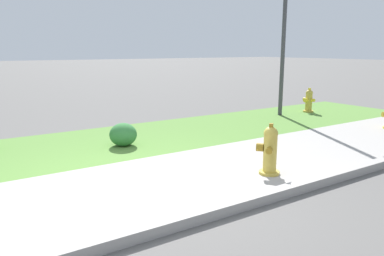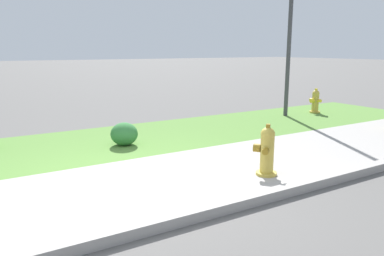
# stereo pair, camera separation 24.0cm
# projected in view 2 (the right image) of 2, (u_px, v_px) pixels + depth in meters

# --- Properties ---
(ground_plane) EXTENTS (120.00, 120.00, 0.00)m
(ground_plane) POSITION_uv_depth(u_px,v_px,m) (132.00, 187.00, 4.94)
(ground_plane) COLOR #5B5956
(sidewalk_pavement) EXTENTS (18.00, 2.35, 0.01)m
(sidewalk_pavement) POSITION_uv_depth(u_px,v_px,m) (132.00, 187.00, 4.94)
(sidewalk_pavement) COLOR #9E9993
(sidewalk_pavement) RESTS_ON ground
(grass_verge) EXTENTS (18.00, 2.79, 0.01)m
(grass_verge) POSITION_uv_depth(u_px,v_px,m) (80.00, 145.00, 7.09)
(grass_verge) COLOR #568438
(grass_verge) RESTS_ON ground
(street_curb) EXTENTS (18.00, 0.16, 0.12)m
(street_curb) POSITION_uv_depth(u_px,v_px,m) (178.00, 219.00, 3.88)
(street_curb) COLOR #9E9993
(street_curb) RESTS_ON ground
(fire_hydrant_by_grass_verge) EXTENTS (0.35, 0.37, 0.70)m
(fire_hydrant_by_grass_verge) POSITION_uv_depth(u_px,v_px,m) (315.00, 101.00, 10.63)
(fire_hydrant_by_grass_verge) COLOR gold
(fire_hydrant_by_grass_verge) RESTS_ON ground
(fire_hydrant_far_end) EXTENTS (0.35, 0.34, 0.76)m
(fire_hydrant_far_end) POSITION_uv_depth(u_px,v_px,m) (267.00, 151.00, 5.34)
(fire_hydrant_far_end) COLOR gold
(fire_hydrant_far_end) RESTS_ON ground
(shrub_bush_near_lamp) EXTENTS (0.51, 0.51, 0.44)m
(shrub_bush_near_lamp) POSITION_uv_depth(u_px,v_px,m) (124.00, 134.00, 7.06)
(shrub_bush_near_lamp) COLOR #337538
(shrub_bush_near_lamp) RESTS_ON ground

